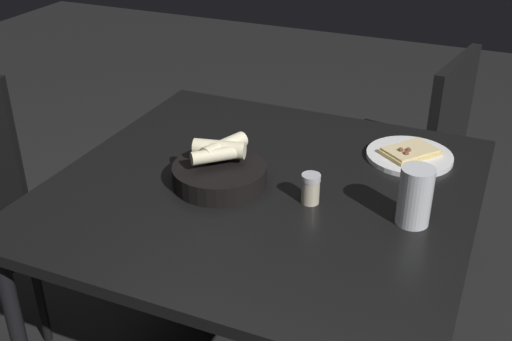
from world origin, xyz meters
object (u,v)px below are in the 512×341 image
object	(u,v)px
pizza_plate	(410,155)
pepper_shaker	(311,190)
beer_glass	(415,200)
bread_basket	(219,171)
dining_table	(263,205)
chair_spare	(414,144)

from	to	relation	value
pizza_plate	pepper_shaker	bearing A→B (deg)	-27.82
pizza_plate	pepper_shaker	xyz separation A→B (m)	(0.34, -0.18, 0.02)
beer_glass	pepper_shaker	size ratio (longest dim) A/B	1.85
pizza_plate	bread_basket	xyz separation A→B (m)	(0.34, -0.42, 0.03)
dining_table	pizza_plate	xyz separation A→B (m)	(-0.30, 0.32, 0.07)
bread_basket	chair_spare	distance (m)	1.06
pizza_plate	beer_glass	xyz separation A→B (m)	(0.33, 0.07, 0.05)
beer_glass	chair_spare	distance (m)	1.01
pizza_plate	beer_glass	size ratio (longest dim) A/B	1.68
dining_table	pizza_plate	distance (m)	0.44
beer_glass	bread_basket	bearing A→B (deg)	-88.51
bread_basket	chair_spare	bearing A→B (deg)	160.12
pepper_shaker	bread_basket	bearing A→B (deg)	-88.95
pizza_plate	pepper_shaker	world-z (taller)	pepper_shaker
chair_spare	bread_basket	bearing A→B (deg)	-19.88
bread_basket	beer_glass	distance (m)	0.50
dining_table	chair_spare	distance (m)	0.97
beer_glass	pepper_shaker	distance (m)	0.25
bread_basket	pepper_shaker	world-z (taller)	bread_basket
dining_table	pepper_shaker	bearing A→B (deg)	76.38
pizza_plate	beer_glass	bearing A→B (deg)	12.25
dining_table	chair_spare	size ratio (longest dim) A/B	1.22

